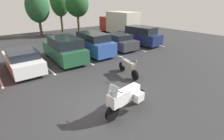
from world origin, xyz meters
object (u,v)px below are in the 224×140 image
at_px(car_white, 23,60).
at_px(car_navy, 140,36).
at_px(motorcycle_touring, 126,97).
at_px(car_blue, 92,44).
at_px(car_charcoal, 117,41).
at_px(motorcycle_second, 128,67).
at_px(box_truck, 119,23).
at_px(car_green, 64,49).

distance_m(car_white, car_navy, 11.48).
xyz_separation_m(motorcycle_touring, car_navy, (9.30, 7.90, 0.24)).
distance_m(car_blue, car_navy, 5.87).
bearing_deg(motorcycle_touring, car_charcoal, 51.72).
relative_size(car_white, car_blue, 0.90).
xyz_separation_m(motorcycle_second, car_charcoal, (3.59, 5.31, 0.17)).
bearing_deg(car_navy, motorcycle_second, -141.55).
bearing_deg(car_charcoal, motorcycle_second, -124.08).
xyz_separation_m(motorcycle_second, box_truck, (8.67, 10.95, 1.04)).
distance_m(motorcycle_second, box_truck, 14.00).
xyz_separation_m(car_blue, box_truck, (7.94, 5.63, 0.67)).
bearing_deg(car_charcoal, motorcycle_touring, -128.28).
xyz_separation_m(motorcycle_second, car_blue, (0.73, 5.32, 0.37)).
bearing_deg(box_truck, car_green, -151.06).
height_order(motorcycle_second, car_charcoal, car_charcoal).
xyz_separation_m(car_white, car_blue, (5.61, 0.43, 0.21)).
xyz_separation_m(car_green, car_navy, (8.48, 0.12, 0.02)).
distance_m(motorcycle_second, car_blue, 5.38).
xyz_separation_m(car_green, car_charcoal, (5.48, 0.20, -0.19)).
bearing_deg(car_navy, car_white, -178.26).
height_order(motorcycle_second, car_blue, car_blue).
relative_size(car_blue, car_charcoal, 1.11).
relative_size(motorcycle_second, box_truck, 0.34).
relative_size(car_green, car_navy, 1.01).
bearing_deg(car_white, motorcycle_touring, -73.90).
distance_m(car_blue, car_charcoal, 2.87).
relative_size(motorcycle_touring, car_white, 0.54).
bearing_deg(car_white, car_navy, 1.74).
relative_size(motorcycle_touring, car_blue, 0.49).
relative_size(motorcycle_touring, car_charcoal, 0.54).
bearing_deg(car_blue, car_navy, -0.79).
height_order(car_white, car_green, car_green).
height_order(car_blue, box_truck, box_truck).
xyz_separation_m(motorcycle_second, car_navy, (6.60, 5.24, 0.39)).
distance_m(car_white, box_truck, 14.87).
relative_size(car_white, car_green, 0.89).
distance_m(motorcycle_second, car_charcoal, 6.41).
relative_size(car_charcoal, box_truck, 0.70).
bearing_deg(box_truck, car_blue, -144.65).
bearing_deg(car_charcoal, box_truck, 48.01).
xyz_separation_m(motorcycle_touring, car_green, (0.81, 7.78, 0.22)).
relative_size(motorcycle_second, car_green, 0.43).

